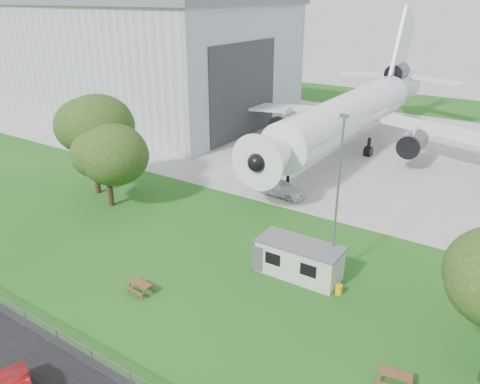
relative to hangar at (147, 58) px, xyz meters
The scene contains 12 objects.
ground 53.16m from the hangar, 43.47° to the right, with size 160.00×160.00×0.00m, color #2C6E1F.
concrete_apron 39.17m from the hangar, ahead, with size 120.00×46.00×0.03m, color #B7B7B2.
hangar is the anchor object (origin of this frame).
airliner 36.21m from the hangar, ahead, with size 46.36×47.73×17.69m.
site_cabin 54.40m from the hangar, 34.94° to the right, with size 6.77×2.77×2.62m.
picnic_west 53.72m from the hangar, 47.20° to the right, with size 1.80×1.50×0.76m, color brown, non-canonical shape.
picnic_east 65.64m from the hangar, 35.19° to the right, with size 1.80×1.50×0.76m, color brown, non-canonical shape.
fence 60.00m from the hangar, 50.15° to the right, with size 58.00×0.04×1.30m, color gray.
lamp_mast 55.06m from the hangar, 32.84° to the right, with size 0.16×0.16×12.00m, color slate.
tree_west_big 34.53m from the hangar, 55.53° to the right, with size 7.62×7.62×10.67m.
tree_west_small 38.08m from the hangar, 52.25° to the right, with size 6.75×6.75×8.13m.
car_apron_van 41.15m from the hangar, 27.40° to the right, with size 2.15×5.30×1.54m, color white.
Camera 1 is at (18.82, -21.65, 19.03)m, focal length 35.00 mm.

